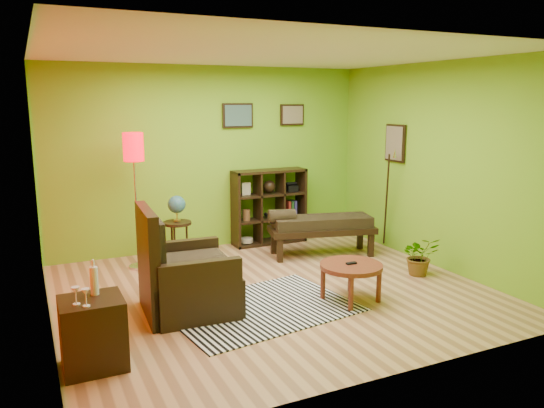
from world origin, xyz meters
name	(u,v)px	position (x,y,z in m)	size (l,w,h in m)	color
ground	(273,291)	(0.00, 0.00, 0.00)	(5.00, 5.00, 0.00)	tan
room_shell	(265,143)	(-0.09, 0.01, 1.80)	(5.04, 4.54, 2.82)	#72B11F
zebra_rug	(261,308)	(-0.36, -0.44, 0.01)	(2.00, 1.43, 0.01)	white
coffee_table	(351,269)	(0.68, -0.66, 0.38)	(0.72, 0.72, 0.46)	maroon
armchair	(183,280)	(-1.15, -0.15, 0.36)	(1.04, 1.04, 1.18)	black
side_cabinet	(93,333)	(-2.20, -1.02, 0.32)	(0.53, 0.48, 0.94)	black
floor_lamp	(134,159)	(-1.28, 1.62, 1.51)	(0.28, 0.28, 1.86)	silver
globe_table	(177,212)	(-0.72, 1.63, 0.74)	(0.40, 0.40, 0.97)	black
cube_shelf	(270,207)	(0.91, 2.03, 0.60)	(1.20, 0.35, 1.20)	black
bench	(319,225)	(1.28, 1.08, 0.46)	(1.65, 0.91, 0.72)	black
potted_plant	(420,260)	(2.03, -0.27, 0.21)	(0.47, 0.53, 0.41)	#26661E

